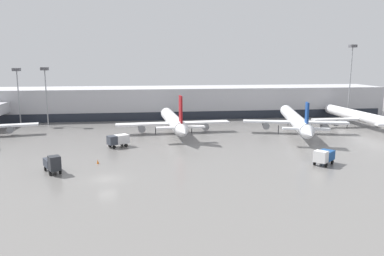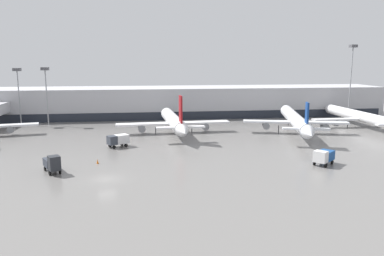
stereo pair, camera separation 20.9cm
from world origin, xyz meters
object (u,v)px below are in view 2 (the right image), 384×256
Objects in this scene: apron_light_mast_2 at (352,62)px; parked_jet_3 at (295,120)px; apron_light_mast_0 at (46,79)px; parked_jet_2 at (174,121)px; traffic_cone_1 at (98,161)px; apron_light_mast_1 at (18,79)px; parked_jet_1 at (361,117)px; service_truck_0 at (118,140)px; service_truck_2 at (52,163)px; service_truck_1 at (324,156)px.

parked_jet_3 is at bearing -142.25° from apron_light_mast_2.
apron_light_mast_0 is at bearing 86.08° from parked_jet_3.
traffic_cone_1 is at bearing 145.94° from parked_jet_2.
apron_light_mast_2 is (52.78, 14.68, 13.78)m from parked_jet_2.
apron_light_mast_1 is (-40.09, 17.29, 9.36)m from parked_jet_2.
apron_light_mast_2 reaches higher than apron_light_mast_0.
apron_light_mast_0 is at bearing 60.70° from parked_jet_2.
parked_jet_3 is at bearing 105.42° from parked_jet_1.
parked_jet_2 is 7.17× the size of service_truck_0.
parked_jet_2 is 2.16× the size of apron_light_mast_1.
apron_light_mast_2 is at bearing -1.61° from apron_light_mast_1.
apron_light_mast_2 is (73.91, 44.37, 15.16)m from service_truck_2.
parked_jet_3 is 8.08× the size of service_truck_2.
parked_jet_2 reaches higher than parked_jet_1.
traffic_cone_1 is at bearing -149.41° from apron_light_mast_2.
service_truck_1 is 72.89m from apron_light_mast_0.
service_truck_1 is (-6.09, -26.82, -1.76)m from parked_jet_3.
apron_light_mast_1 reaches higher than service_truck_2.
service_truck_0 is (-61.43, -15.39, -1.14)m from parked_jet_1.
apron_light_mast_1 is 93.01m from apron_light_mast_2.
service_truck_0 is at bearing -47.59° from apron_light_mast_1.
apron_light_mast_2 is (3.54, 12.54, 14.01)m from parked_jet_1.
parked_jet_1 reaches higher than service_truck_2.
apron_light_mast_1 is at bearing 178.39° from apron_light_mast_2.
service_truck_1 is (-26.71, -32.98, -1.16)m from parked_jet_1.
parked_jet_3 is 8.77× the size of service_truck_1.
apron_light_mast_1 reaches higher than parked_jet_3.
parked_jet_3 is at bearing -17.82° from apron_light_mast_0.
apron_light_mast_0 is at bearing 113.37° from traffic_cone_1.
service_truck_2 reaches higher than traffic_cone_1.
apron_light_mast_0 reaches higher than traffic_cone_1.
apron_light_mast_2 is (92.87, -2.61, 4.42)m from apron_light_mast_1.
parked_jet_3 is (28.62, -4.03, 0.37)m from parked_jet_2.
apron_light_mast_1 reaches higher than service_truck_0.
parked_jet_1 is 1.17× the size of parked_jet_2.
service_truck_0 is at bearing -67.29° from service_truck_1.
apron_light_mast_2 reaches higher than service_truck_2.
parked_jet_2 reaches higher than service_truck_1.
apron_light_mast_0 is at bearing -12.38° from apron_light_mast_1.
parked_jet_3 is at bearing 163.39° from service_truck_0.
traffic_cone_1 is 0.03× the size of apron_light_mast_2.
apron_light_mast_2 reaches higher than parked_jet_3.
parked_jet_2 is (-49.24, -2.14, 0.23)m from parked_jet_1.
parked_jet_2 is 6.76× the size of service_truck_2.
apron_light_mast_0 is (-11.42, 45.32, 10.88)m from service_truck_2.
parked_jet_3 reaches higher than service_truck_1.
parked_jet_1 is 49.28m from parked_jet_2.
parked_jet_2 reaches higher than parked_jet_3.
apron_light_mast_0 is 1.01× the size of apron_light_mast_1.
apron_light_mast_1 is (-25.23, 42.60, 11.87)m from traffic_cone_1.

